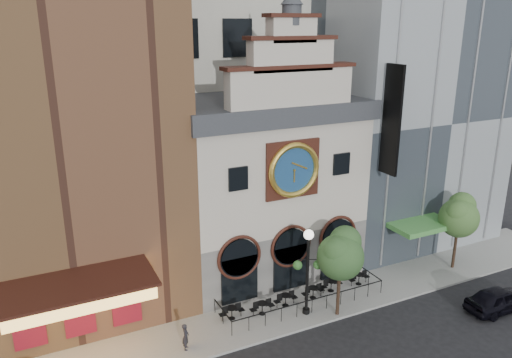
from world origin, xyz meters
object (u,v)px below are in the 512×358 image
object	(u,v)px
bistro_3	(313,292)
tree_left	(341,253)
bistro_5	(359,278)
bistro_4	(331,285)
lamppost	(308,263)
tree_right	(459,215)
bistro_2	(286,299)
bistro_1	(262,307)
bistro_0	(232,312)
pedestrian	(186,337)
car_right	(499,299)

from	to	relation	value
bistro_3	tree_left	bearing A→B (deg)	-79.71
bistro_5	tree_left	distance (m)	5.42
bistro_4	lamppost	bearing A→B (deg)	-152.06
bistro_5	lamppost	bearing A→B (deg)	-164.13
bistro_5	tree_right	size ratio (longest dim) A/B	0.29
bistro_2	tree_right	size ratio (longest dim) A/B	0.29
bistro_1	tree_right	bearing A→B (deg)	-2.23
bistro_0	pedestrian	xyz separation A→B (m)	(-3.37, -1.55, 0.30)
bistro_4	bistro_5	bearing A→B (deg)	-1.95
tree_right	bistro_1	bearing A→B (deg)	177.77
pedestrian	tree_right	size ratio (longest dim) A/B	0.28
pedestrian	bistro_0	bearing A→B (deg)	-43.97
car_right	tree_right	world-z (taller)	tree_right
bistro_3	lamppost	distance (m)	3.46
bistro_4	tree_right	size ratio (longest dim) A/B	0.29
car_right	bistro_3	bearing A→B (deg)	60.63
lamppost	tree_right	distance (m)	12.71
bistro_3	bistro_4	world-z (taller)	same
car_right	lamppost	world-z (taller)	lamppost
bistro_2	tree_right	bearing A→B (deg)	-3.31
bistro_0	car_right	world-z (taller)	car_right
bistro_0	pedestrian	size ratio (longest dim) A/B	1.03
tree_left	bistro_4	bearing A→B (deg)	64.52
bistro_4	bistro_5	distance (m)	2.19
bistro_2	tree_right	distance (m)	13.90
tree_right	tree_left	bearing A→B (deg)	-172.86
car_right	bistro_4	bearing A→B (deg)	55.06
tree_left	bistro_3	bearing A→B (deg)	100.29
bistro_2	lamppost	world-z (taller)	lamppost
bistro_5	car_right	world-z (taller)	car_right
pedestrian	tree_left	xyz separation A→B (m)	(9.37, -0.76, 3.29)
lamppost	tree_left	size ratio (longest dim) A/B	0.99
tree_right	bistro_4	bearing A→B (deg)	174.10
bistro_5	pedestrian	xyz separation A→B (m)	(-12.70, -1.56, 0.30)
bistro_3	pedestrian	size ratio (longest dim) A/B	1.03
bistro_5	bistro_3	bearing A→B (deg)	-177.71
bistro_2	lamppost	distance (m)	3.28
bistro_2	bistro_3	size ratio (longest dim) A/B	1.00
bistro_0	bistro_4	world-z (taller)	same
bistro_3	tree_right	size ratio (longest dim) A/B	0.29
bistro_5	car_right	xyz separation A→B (m)	(5.98, -6.16, 0.16)
bistro_4	tree_right	distance (m)	10.53
bistro_2	bistro_5	bearing A→B (deg)	1.67
bistro_5	car_right	bearing A→B (deg)	-45.84
bistro_3	bistro_5	size ratio (longest dim) A/B	1.00
tree_left	tree_right	xyz separation A→B (m)	(10.99, 1.38, -0.00)
bistro_5	lamppost	xyz separation A→B (m)	(-5.02, -1.43, 2.94)
lamppost	tree_right	xyz separation A→B (m)	(12.68, 0.49, 0.65)
bistro_2	tree_right	world-z (taller)	tree_right
bistro_4	tree_left	xyz separation A→B (m)	(-1.14, -2.39, 3.59)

